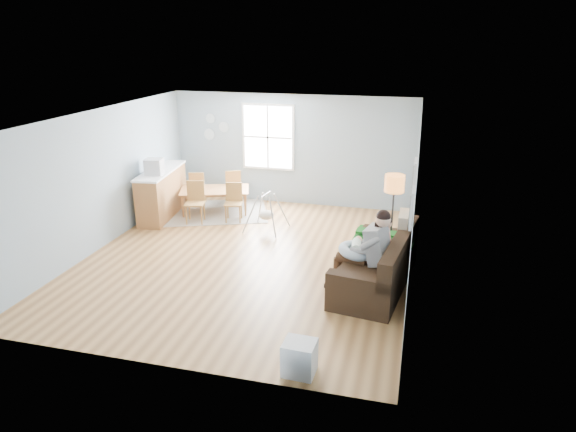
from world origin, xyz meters
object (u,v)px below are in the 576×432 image
(chair_nw, at_px, (198,186))
(chair_sw, at_px, (195,199))
(counter, at_px, (162,193))
(sofa, at_px, (379,268))
(chair_se, at_px, (234,200))
(father, at_px, (367,248))
(storage_cube, at_px, (299,358))
(dining_table, at_px, (215,201))
(baby_swing, at_px, (266,214))
(chair_ne, at_px, (233,185))
(toddler, at_px, (379,237))
(floor_lamp, at_px, (394,191))
(monitor, at_px, (154,166))

(chair_nw, bearing_deg, chair_sw, -68.39)
(counter, bearing_deg, sofa, -24.35)
(chair_se, height_order, counter, counter)
(chair_sw, bearing_deg, father, -31.15)
(storage_cube, relative_size, dining_table, 0.28)
(sofa, distance_m, dining_table, 5.02)
(sofa, bearing_deg, baby_swing, 141.83)
(chair_sw, xyz_separation_m, chair_ne, (0.38, 1.41, -0.03))
(toddler, relative_size, storage_cube, 2.15)
(chair_sw, bearing_deg, chair_ne, 74.82)
(counter, xyz_separation_m, baby_swing, (2.63, -0.33, -0.19))
(sofa, xyz_separation_m, counter, (-5.22, 2.36, 0.23))
(toddler, distance_m, counter, 5.59)
(sofa, height_order, chair_nw, sofa)
(toddler, bearing_deg, floor_lamp, 75.56)
(toddler, bearing_deg, chair_nw, 146.97)
(dining_table, bearing_deg, counter, -173.54)
(counter, bearing_deg, chair_ne, 43.32)
(dining_table, bearing_deg, storage_cube, -77.32)
(father, bearing_deg, chair_sw, 148.85)
(chair_se, xyz_separation_m, counter, (-1.72, -0.11, 0.07))
(father, distance_m, counter, 5.69)
(chair_se, distance_m, monitor, 1.90)
(chair_se, bearing_deg, chair_ne, 110.98)
(storage_cube, height_order, dining_table, dining_table)
(father, distance_m, chair_nw, 5.79)
(father, bearing_deg, baby_swing, 135.66)
(chair_ne, bearing_deg, storage_cube, -63.14)
(dining_table, relative_size, chair_nw, 1.86)
(toddler, xyz_separation_m, counter, (-5.16, 2.13, -0.24))
(toddler, height_order, chair_se, toddler)
(dining_table, distance_m, baby_swing, 1.75)
(baby_swing, bearing_deg, counter, 172.93)
(chair_nw, bearing_deg, baby_swing, -30.04)
(chair_se, bearing_deg, dining_table, 147.39)
(chair_sw, distance_m, counter, 0.94)
(monitor, bearing_deg, father, -24.84)
(floor_lamp, distance_m, counter, 5.60)
(chair_se, distance_m, chair_nw, 1.48)
(chair_sw, bearing_deg, counter, 168.64)
(floor_lamp, height_order, baby_swing, floor_lamp)
(storage_cube, distance_m, chair_se, 5.81)
(sofa, relative_size, counter, 1.21)
(toddler, height_order, dining_table, toddler)
(toddler, xyz_separation_m, dining_table, (-4.06, 2.64, -0.52))
(floor_lamp, xyz_separation_m, baby_swing, (-2.71, 1.13, -1.05))
(storage_cube, distance_m, baby_swing, 5.03)
(father, height_order, chair_nw, father)
(storage_cube, relative_size, counter, 0.22)
(storage_cube, relative_size, chair_ne, 0.50)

